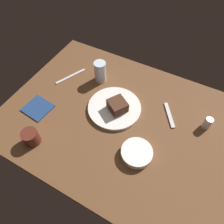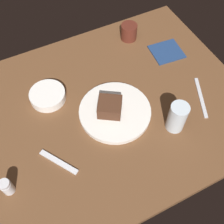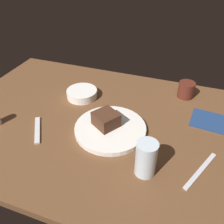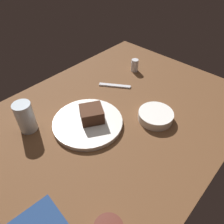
{
  "view_description": "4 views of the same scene",
  "coord_description": "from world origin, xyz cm",
  "px_view_note": "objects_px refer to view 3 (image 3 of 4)",
  "views": [
    {
      "loc": [
        -19.88,
        49.99,
        84.56
      ],
      "look_at": [
        6.73,
        0.5,
        6.09
      ],
      "focal_mm": 31.9,
      "sensor_mm": 36.0,
      "label": 1
    },
    {
      "loc": [
        -18.95,
        -54.5,
        90.8
      ],
      "look_at": [
        6.23,
        -4.14,
        5.03
      ],
      "focal_mm": 44.77,
      "sensor_mm": 36.0,
      "label": 2
    },
    {
      "loc": [
        30.99,
        -67.32,
        62.25
      ],
      "look_at": [
        6.06,
        2.44,
        6.91
      ],
      "focal_mm": 38.05,
      "sensor_mm": 36.0,
      "label": 3
    },
    {
      "loc": [
        45.25,
        43.47,
        63.48
      ],
      "look_at": [
        -1.17,
        0.81,
        6.38
      ],
      "focal_mm": 35.0,
      "sensor_mm": 36.0,
      "label": 4
    }
  ],
  "objects_px": {
    "dessert_plate": "(110,129)",
    "dessert_spoon": "(37,130)",
    "water_glass": "(146,158)",
    "folded_napkin": "(208,121)",
    "coffee_cup": "(186,90)",
    "butter_knife": "(201,170)",
    "chocolate_cake_slice": "(106,119)",
    "side_bowl": "(82,94)"
  },
  "relations": [
    {
      "from": "dessert_plate",
      "to": "butter_knife",
      "type": "relative_size",
      "value": 1.41
    },
    {
      "from": "dessert_plate",
      "to": "coffee_cup",
      "type": "distance_m",
      "value": 0.41
    },
    {
      "from": "side_bowl",
      "to": "dessert_plate",
      "type": "bearing_deg",
      "value": -41.24
    },
    {
      "from": "side_bowl",
      "to": "coffee_cup",
      "type": "relative_size",
      "value": 1.9
    },
    {
      "from": "coffee_cup",
      "to": "butter_knife",
      "type": "distance_m",
      "value": 0.43
    },
    {
      "from": "dessert_plate",
      "to": "dessert_spoon",
      "type": "bearing_deg",
      "value": -160.22
    },
    {
      "from": "dessert_plate",
      "to": "butter_knife",
      "type": "distance_m",
      "value": 0.34
    },
    {
      "from": "chocolate_cake_slice",
      "to": "side_bowl",
      "type": "relative_size",
      "value": 0.61
    },
    {
      "from": "butter_knife",
      "to": "coffee_cup",
      "type": "bearing_deg",
      "value": -143.39
    },
    {
      "from": "dessert_plate",
      "to": "water_glass",
      "type": "relative_size",
      "value": 2.23
    },
    {
      "from": "side_bowl",
      "to": "butter_knife",
      "type": "height_order",
      "value": "side_bowl"
    },
    {
      "from": "dessert_plate",
      "to": "butter_knife",
      "type": "xyz_separation_m",
      "value": [
        0.33,
        -0.09,
        -0.01
      ]
    },
    {
      "from": "coffee_cup",
      "to": "dessert_plate",
      "type": "bearing_deg",
      "value": -125.5
    },
    {
      "from": "dessert_plate",
      "to": "dessert_spoon",
      "type": "distance_m",
      "value": 0.28
    },
    {
      "from": "coffee_cup",
      "to": "folded_napkin",
      "type": "relative_size",
      "value": 0.55
    },
    {
      "from": "chocolate_cake_slice",
      "to": "butter_knife",
      "type": "distance_m",
      "value": 0.36
    },
    {
      "from": "chocolate_cake_slice",
      "to": "side_bowl",
      "type": "bearing_deg",
      "value": 136.8
    },
    {
      "from": "chocolate_cake_slice",
      "to": "butter_knife",
      "type": "height_order",
      "value": "chocolate_cake_slice"
    },
    {
      "from": "dessert_plate",
      "to": "water_glass",
      "type": "height_order",
      "value": "water_glass"
    },
    {
      "from": "dessert_plate",
      "to": "coffee_cup",
      "type": "height_order",
      "value": "coffee_cup"
    },
    {
      "from": "water_glass",
      "to": "coffee_cup",
      "type": "height_order",
      "value": "water_glass"
    },
    {
      "from": "side_bowl",
      "to": "folded_napkin",
      "type": "height_order",
      "value": "side_bowl"
    },
    {
      "from": "coffee_cup",
      "to": "dessert_spoon",
      "type": "distance_m",
      "value": 0.66
    },
    {
      "from": "chocolate_cake_slice",
      "to": "water_glass",
      "type": "distance_m",
      "value": 0.24
    },
    {
      "from": "dessert_spoon",
      "to": "folded_napkin",
      "type": "relative_size",
      "value": 1.15
    },
    {
      "from": "water_glass",
      "to": "dessert_spoon",
      "type": "bearing_deg",
      "value": 172.8
    },
    {
      "from": "dessert_plate",
      "to": "coffee_cup",
      "type": "relative_size",
      "value": 3.72
    },
    {
      "from": "dessert_plate",
      "to": "folded_napkin",
      "type": "height_order",
      "value": "dessert_plate"
    },
    {
      "from": "chocolate_cake_slice",
      "to": "folded_napkin",
      "type": "bearing_deg",
      "value": 25.92
    },
    {
      "from": "chocolate_cake_slice",
      "to": "dessert_spoon",
      "type": "distance_m",
      "value": 0.26
    },
    {
      "from": "side_bowl",
      "to": "folded_napkin",
      "type": "xyz_separation_m",
      "value": [
        0.55,
        0.01,
        -0.01
      ]
    },
    {
      "from": "dessert_spoon",
      "to": "butter_knife",
      "type": "bearing_deg",
      "value": 57.59
    },
    {
      "from": "dessert_spoon",
      "to": "folded_napkin",
      "type": "xyz_separation_m",
      "value": [
        0.61,
        0.28,
        -0.0
      ]
    },
    {
      "from": "chocolate_cake_slice",
      "to": "water_glass",
      "type": "height_order",
      "value": "water_glass"
    },
    {
      "from": "side_bowl",
      "to": "dessert_spoon",
      "type": "xyz_separation_m",
      "value": [
        -0.06,
        -0.27,
        -0.01
      ]
    },
    {
      "from": "dessert_plate",
      "to": "dessert_spoon",
      "type": "height_order",
      "value": "dessert_plate"
    },
    {
      "from": "folded_napkin",
      "to": "coffee_cup",
      "type": "bearing_deg",
      "value": 124.49
    },
    {
      "from": "water_glass",
      "to": "dessert_spoon",
      "type": "relative_size",
      "value": 0.8
    },
    {
      "from": "chocolate_cake_slice",
      "to": "side_bowl",
      "type": "distance_m",
      "value": 0.25
    },
    {
      "from": "side_bowl",
      "to": "dessert_spoon",
      "type": "distance_m",
      "value": 0.28
    },
    {
      "from": "side_bowl",
      "to": "coffee_cup",
      "type": "distance_m",
      "value": 0.47
    },
    {
      "from": "dessert_spoon",
      "to": "folded_napkin",
      "type": "height_order",
      "value": "dessert_spoon"
    }
  ]
}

